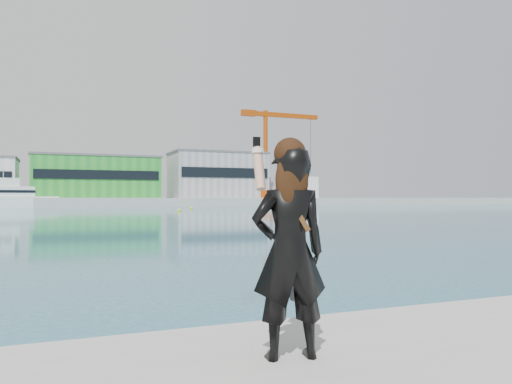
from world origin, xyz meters
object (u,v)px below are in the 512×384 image
dock_crane (270,150)px  motor_yacht (11,197)px  woman (289,245)px  buoy_near (180,211)px  buoy_extra (191,209)px

dock_crane → motor_yacht: 65.48m
woman → buoy_near: bearing=-95.0°
dock_crane → buoy_extra: 51.98m
buoy_near → woman: size_ratio=0.28×
buoy_extra → buoy_near: bearing=-111.1°
buoy_near → dock_crane: bearing=54.3°
dock_crane → woman: bearing=-113.5°
buoy_extra → woman: bearing=-104.1°
buoy_near → woman: (-15.68, -69.96, 1.69)m
woman → motor_yacht: bearing=-77.1°
dock_crane → buoy_extra: size_ratio=48.00×
buoy_extra → motor_yacht: bearing=138.7°
motor_yacht → buoy_near: motor_yacht is taller
buoy_near → buoy_extra: 15.19m
motor_yacht → woman: size_ratio=10.10×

